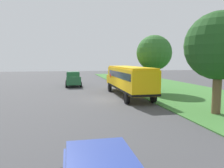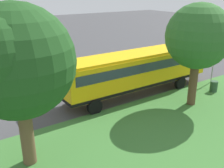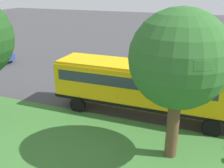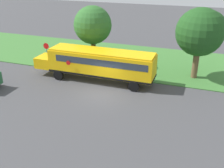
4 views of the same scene
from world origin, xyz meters
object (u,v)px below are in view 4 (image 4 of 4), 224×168
at_px(school_bus, 99,62).
at_px(trash_bin, 66,60).
at_px(oak_tree_roadside_mid, 202,31).
at_px(stop_sign, 47,52).
at_px(oak_tree_beside_bus, 93,25).

height_order(school_bus, trash_bin, school_bus).
distance_m(oak_tree_roadside_mid, stop_sign, 16.70).
distance_m(school_bus, oak_tree_roadside_mid, 10.41).
xyz_separation_m(stop_sign, trash_bin, (-1.38, 1.63, -1.29)).
height_order(school_bus, stop_sign, school_bus).
bearing_deg(oak_tree_beside_bus, school_bus, 30.23).
bearing_deg(oak_tree_beside_bus, trash_bin, -77.66).
distance_m(school_bus, oak_tree_beside_bus, 5.30).
bearing_deg(school_bus, stop_sign, -104.29).
xyz_separation_m(oak_tree_roadside_mid, trash_bin, (0.82, -14.63, -4.42)).
xyz_separation_m(oak_tree_roadside_mid, stop_sign, (2.21, -16.25, -3.13)).
bearing_deg(trash_bin, oak_tree_roadside_mid, 93.21).
relative_size(school_bus, oak_tree_beside_bus, 1.83).
xyz_separation_m(oak_tree_beside_bus, trash_bin, (0.70, -3.21, -4.25)).
relative_size(oak_tree_beside_bus, oak_tree_roadside_mid, 0.95).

